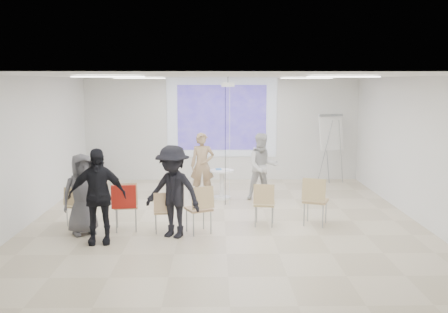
{
  "coord_description": "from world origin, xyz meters",
  "views": [
    {
      "loc": [
        -0.18,
        -10.09,
        2.89
      ],
      "look_at": [
        0.0,
        0.8,
        1.25
      ],
      "focal_mm": 40.0,
      "sensor_mm": 36.0,
      "label": 1
    }
  ],
  "objects_px": {
    "chair_center": "(200,205)",
    "audience_outer": "(82,189)",
    "pedestal_table": "(222,182)",
    "chair_left_mid": "(126,202)",
    "flipchart_easel": "(331,133)",
    "chair_left_inner": "(164,209)",
    "laptop": "(164,210)",
    "audience_mid": "(173,186)",
    "chair_right_far": "(315,197)",
    "audience_left": "(97,189)",
    "chair_far_left": "(75,203)",
    "av_cart": "(95,174)",
    "player_right": "(263,163)",
    "chair_right_inner": "(264,201)",
    "player_left": "(202,161)"
  },
  "relations": [
    {
      "from": "chair_left_inner",
      "to": "audience_left",
      "type": "relative_size",
      "value": 0.41
    },
    {
      "from": "audience_outer",
      "to": "laptop",
      "type": "bearing_deg",
      "value": -23.56
    },
    {
      "from": "chair_right_inner",
      "to": "audience_outer",
      "type": "height_order",
      "value": "audience_outer"
    },
    {
      "from": "player_right",
      "to": "flipchart_easel",
      "type": "bearing_deg",
      "value": 33.66
    },
    {
      "from": "player_left",
      "to": "flipchart_easel",
      "type": "height_order",
      "value": "flipchart_easel"
    },
    {
      "from": "player_right",
      "to": "flipchart_easel",
      "type": "height_order",
      "value": "flipchart_easel"
    },
    {
      "from": "pedestal_table",
      "to": "chair_left_mid",
      "type": "bearing_deg",
      "value": -124.81
    },
    {
      "from": "chair_left_mid",
      "to": "chair_right_inner",
      "type": "relative_size",
      "value": 1.1
    },
    {
      "from": "audience_left",
      "to": "flipchart_easel",
      "type": "height_order",
      "value": "flipchart_easel"
    },
    {
      "from": "chair_far_left",
      "to": "audience_outer",
      "type": "distance_m",
      "value": 0.74
    },
    {
      "from": "chair_right_far",
      "to": "laptop",
      "type": "relative_size",
      "value": 3.35
    },
    {
      "from": "chair_left_mid",
      "to": "av_cart",
      "type": "height_order",
      "value": "chair_left_mid"
    },
    {
      "from": "pedestal_table",
      "to": "chair_left_mid",
      "type": "distance_m",
      "value": 3.32
    },
    {
      "from": "chair_far_left",
      "to": "audience_mid",
      "type": "xyz_separation_m",
      "value": [
        2.03,
        -0.77,
        0.51
      ]
    },
    {
      "from": "player_left",
      "to": "chair_left_inner",
      "type": "relative_size",
      "value": 2.29
    },
    {
      "from": "laptop",
      "to": "audience_outer",
      "type": "xyz_separation_m",
      "value": [
        -1.52,
        -0.13,
        0.43
      ]
    },
    {
      "from": "player_left",
      "to": "player_right",
      "type": "xyz_separation_m",
      "value": [
        1.49,
        -0.2,
        -0.02
      ]
    },
    {
      "from": "player_right",
      "to": "audience_mid",
      "type": "relative_size",
      "value": 0.93
    },
    {
      "from": "chair_left_inner",
      "to": "av_cart",
      "type": "distance_m",
      "value": 5.12
    },
    {
      "from": "av_cart",
      "to": "chair_right_far",
      "type": "bearing_deg",
      "value": -40.57
    },
    {
      "from": "chair_far_left",
      "to": "chair_left_mid",
      "type": "distance_m",
      "value": 1.16
    },
    {
      "from": "chair_far_left",
      "to": "audience_mid",
      "type": "distance_m",
      "value": 2.23
    },
    {
      "from": "laptop",
      "to": "audience_left",
      "type": "relative_size",
      "value": 0.15
    },
    {
      "from": "chair_right_inner",
      "to": "audience_outer",
      "type": "xyz_separation_m",
      "value": [
        -3.5,
        -0.44,
        0.34
      ]
    },
    {
      "from": "chair_left_mid",
      "to": "flipchart_easel",
      "type": "relative_size",
      "value": 0.49
    },
    {
      "from": "player_right",
      "to": "audience_mid",
      "type": "distance_m",
      "value": 3.58
    },
    {
      "from": "audience_left",
      "to": "audience_outer",
      "type": "height_order",
      "value": "audience_left"
    },
    {
      "from": "chair_center",
      "to": "chair_right_far",
      "type": "bearing_deg",
      "value": -12.13
    },
    {
      "from": "audience_left",
      "to": "chair_right_far",
      "type": "bearing_deg",
      "value": 8.1
    },
    {
      "from": "player_left",
      "to": "chair_left_inner",
      "type": "xyz_separation_m",
      "value": [
        -0.67,
        -2.95,
        -0.45
      ]
    },
    {
      "from": "chair_center",
      "to": "audience_outer",
      "type": "distance_m",
      "value": 2.26
    },
    {
      "from": "pedestal_table",
      "to": "chair_left_inner",
      "type": "bearing_deg",
      "value": -112.13
    },
    {
      "from": "chair_far_left",
      "to": "chair_right_inner",
      "type": "distance_m",
      "value": 3.8
    },
    {
      "from": "player_left",
      "to": "audience_mid",
      "type": "xyz_separation_m",
      "value": [
        -0.46,
        -3.21,
        0.05
      ]
    },
    {
      "from": "laptop",
      "to": "flipchart_easel",
      "type": "bearing_deg",
      "value": -142.15
    },
    {
      "from": "chair_right_far",
      "to": "audience_mid",
      "type": "bearing_deg",
      "value": -144.86
    },
    {
      "from": "pedestal_table",
      "to": "chair_left_mid",
      "type": "height_order",
      "value": "chair_left_mid"
    },
    {
      "from": "audience_outer",
      "to": "audience_mid",
      "type": "bearing_deg",
      "value": -35.55
    },
    {
      "from": "laptop",
      "to": "audience_mid",
      "type": "bearing_deg",
      "value": 113.39
    },
    {
      "from": "player_right",
      "to": "audience_mid",
      "type": "bearing_deg",
      "value": -130.63
    },
    {
      "from": "chair_center",
      "to": "audience_mid",
      "type": "height_order",
      "value": "audience_mid"
    },
    {
      "from": "chair_left_mid",
      "to": "chair_right_far",
      "type": "relative_size",
      "value": 0.98
    },
    {
      "from": "audience_left",
      "to": "audience_outer",
      "type": "relative_size",
      "value": 1.14
    },
    {
      "from": "chair_left_mid",
      "to": "chair_right_inner",
      "type": "height_order",
      "value": "chair_left_mid"
    },
    {
      "from": "flipchart_easel",
      "to": "chair_right_far",
      "type": "bearing_deg",
      "value": -125.04
    },
    {
      "from": "chair_left_mid",
      "to": "audience_left",
      "type": "relative_size",
      "value": 0.49
    },
    {
      "from": "chair_left_mid",
      "to": "audience_mid",
      "type": "bearing_deg",
      "value": -30.18
    },
    {
      "from": "player_right",
      "to": "chair_right_inner",
      "type": "distance_m",
      "value": 2.39
    },
    {
      "from": "pedestal_table",
      "to": "chair_right_inner",
      "type": "height_order",
      "value": "chair_right_inner"
    },
    {
      "from": "chair_right_far",
      "to": "audience_outer",
      "type": "xyz_separation_m",
      "value": [
        -4.52,
        -0.45,
        0.28
      ]
    }
  ]
}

